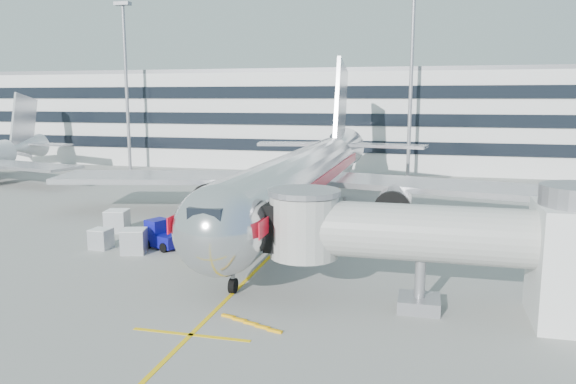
% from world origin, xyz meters
% --- Properties ---
extents(ground, '(180.00, 180.00, 0.00)m').
position_xyz_m(ground, '(0.00, 0.00, 0.00)').
color(ground, gray).
rests_on(ground, ground).
extents(lead_in_line, '(0.25, 70.00, 0.01)m').
position_xyz_m(lead_in_line, '(0.00, 10.00, 0.01)').
color(lead_in_line, '#EBB70C').
rests_on(lead_in_line, ground).
extents(stop_bar, '(6.00, 0.25, 0.01)m').
position_xyz_m(stop_bar, '(0.00, -14.00, 0.01)').
color(stop_bar, '#EBB70C').
rests_on(stop_bar, ground).
extents(main_jet, '(50.95, 48.70, 16.06)m').
position_xyz_m(main_jet, '(0.00, 11.72, 4.23)').
color(main_jet, silver).
rests_on(main_jet, ground).
extents(jet_bridge, '(17.80, 4.50, 7.00)m').
position_xyz_m(jet_bridge, '(12.18, -8.00, 3.87)').
color(jet_bridge, silver).
rests_on(jet_bridge, ground).
extents(terminal, '(150.00, 24.25, 15.60)m').
position_xyz_m(terminal, '(0.00, 57.95, 7.80)').
color(terminal, silver).
rests_on(terminal, ground).
extents(light_mast_west, '(2.40, 1.20, 25.45)m').
position_xyz_m(light_mast_west, '(-35.00, 42.00, 14.88)').
color(light_mast_west, gray).
rests_on(light_mast_west, ground).
extents(light_mast_centre, '(2.40, 1.20, 25.45)m').
position_xyz_m(light_mast_centre, '(8.00, 42.00, 14.88)').
color(light_mast_centre, gray).
rests_on(light_mast_centre, ground).
extents(belt_loader, '(4.41, 2.25, 2.06)m').
position_xyz_m(belt_loader, '(-4.14, 0.01, 0.58)').
color(belt_loader, '#F2A40A').
rests_on(belt_loader, ground).
extents(baggage_tug, '(3.26, 2.65, 2.14)m').
position_xyz_m(baggage_tug, '(-8.58, 0.12, 0.93)').
color(baggage_tug, '#0B0B7B').
rests_on(baggage_tug, ground).
extents(cargo_container_left, '(1.44, 1.44, 1.50)m').
position_xyz_m(cargo_container_left, '(-12.89, -1.16, 0.76)').
color(cargo_container_left, '#B6B8BD').
rests_on(cargo_container_left, ground).
extents(cargo_container_right, '(2.05, 2.05, 1.86)m').
position_xyz_m(cargo_container_right, '(-14.57, 3.91, 0.94)').
color(cargo_container_right, '#B6B8BD').
rests_on(cargo_container_right, ground).
extents(cargo_container_front, '(2.05, 2.05, 1.77)m').
position_xyz_m(cargo_container_front, '(-9.85, -1.69, 0.89)').
color(cargo_container_front, '#B6B8BD').
rests_on(cargo_container_front, ground).
extents(ramp_worker, '(0.82, 0.67, 1.93)m').
position_xyz_m(ramp_worker, '(-4.76, -2.43, 0.97)').
color(ramp_worker, '#A2DF17').
rests_on(ramp_worker, ground).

